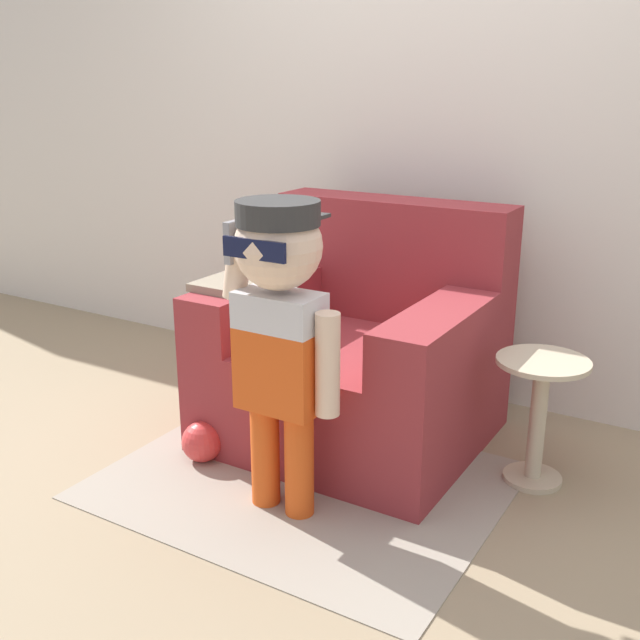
% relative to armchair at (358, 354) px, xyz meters
% --- Properties ---
extents(ground_plane, '(10.00, 10.00, 0.00)m').
position_rel_armchair_xyz_m(ground_plane, '(0.08, -0.13, -0.33)').
color(ground_plane, '#998466').
extents(wall_back, '(10.00, 0.05, 2.60)m').
position_rel_armchair_xyz_m(wall_back, '(0.08, 0.62, 0.97)').
color(wall_back, silver).
rests_on(wall_back, ground_plane).
extents(armchair, '(1.02, 0.90, 0.91)m').
position_rel_armchair_xyz_m(armchair, '(0.00, 0.00, 0.00)').
color(armchair, maroon).
rests_on(armchair, ground_plane).
extents(person_child, '(0.42, 0.32, 1.03)m').
position_rel_armchair_xyz_m(person_child, '(0.07, -0.64, 0.35)').
color(person_child, '#E05119').
rests_on(person_child, ground_plane).
extents(side_table, '(0.32, 0.32, 0.46)m').
position_rel_armchair_xyz_m(side_table, '(0.73, -0.03, -0.05)').
color(side_table, beige).
rests_on(side_table, ground_plane).
extents(rug, '(1.36, 1.09, 0.01)m').
position_rel_armchair_xyz_m(rug, '(0.03, -0.46, -0.33)').
color(rug, '#9E9384').
rests_on(rug, ground_plane).
extents(toy_ball, '(0.15, 0.15, 0.15)m').
position_rel_armchair_xyz_m(toy_ball, '(-0.38, -0.52, -0.26)').
color(toy_ball, '#D13838').
rests_on(toy_ball, ground_plane).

